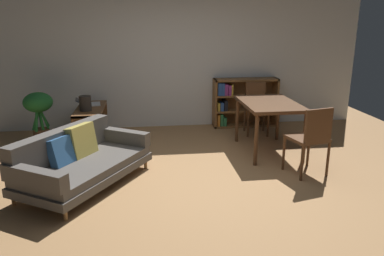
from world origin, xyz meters
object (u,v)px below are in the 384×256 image
Objects in this scene: dining_chair_far at (311,136)px; dining_chair_near at (256,105)px; media_console at (91,125)px; open_laptop at (89,103)px; desk_speaker at (85,103)px; fabric_couch at (80,160)px; potted_floor_plant at (39,109)px; dining_table at (269,108)px; bookshelf at (240,102)px.

dining_chair_near is at bearing 94.21° from dining_chair_far.
media_console is 2.57× the size of open_laptop.
dining_chair_far is (3.07, -1.62, -0.17)m from desk_speaker.
potted_floor_plant reaches higher than fabric_couch.
fabric_couch is 3.38m from dining_chair_near.
potted_floor_plant is 3.73m from dining_table.
dining_chair_near reaches higher than fabric_couch.
desk_speaker reaches higher than media_console.
fabric_couch is at bearing -85.99° from desk_speaker.
fabric_couch is at bearing -137.96° from bookshelf.
open_laptop is 3.70m from dining_chair_far.
bookshelf is at bearing 92.03° from dining_table.
desk_speaker is at bearing -173.12° from dining_chair_near.
dining_chair_near reaches higher than potted_floor_plant.
media_console is 2.81m from bookshelf.
dining_chair_far is (3.86, -1.88, -0.04)m from potted_floor_plant.
dining_chair_far is 0.76× the size of bookshelf.
fabric_couch is at bearing -162.09° from dining_table.
dining_chair_near reaches higher than media_console.
media_console is 1.24× the size of dining_chair_near.
fabric_couch is at bearing -63.16° from potted_floor_plant.
open_laptop is at bearing 159.04° from dining_table.
bookshelf is (-0.05, 1.52, -0.23)m from dining_table.
potted_floor_plant is 0.92× the size of dining_chair_far.
fabric_couch is at bearing -146.41° from dining_chair_near.
dining_table is 1.02m from dining_chair_far.
dining_chair_far reaches higher than bookshelf.
potted_floor_plant is (-0.79, 0.26, -0.13)m from desk_speaker.
dining_chair_far reaches higher than desk_speaker.
desk_speaker is 0.20× the size of bookshelf.
open_laptop is 0.37× the size of dining_table.
open_laptop is 0.48× the size of dining_chair_near.
media_console is at bearing -79.88° from open_laptop.
fabric_couch is 3.59m from bookshelf.
dining_chair_near is 0.98× the size of dining_chair_far.
media_console is (-0.07, 1.74, -0.03)m from fabric_couch.
fabric_couch is 1.74m from media_console.
dining_chair_far is at bearing -75.93° from dining_table.
dining_table is 1.01m from dining_chair_near.
desk_speaker is at bearing -162.32° from bookshelf.
open_laptop is at bearing 90.23° from desk_speaker.
desk_speaker is 0.26× the size of dining_chair_far.
dining_chair_far is at bearing -31.21° from media_console.
potted_floor_plant is at bearing 116.84° from fabric_couch.
dining_table is (3.62, -0.90, 0.12)m from potted_floor_plant.
dining_table is 1.32× the size of dining_chair_near.
potted_floor_plant is (-0.79, -0.18, -0.04)m from open_laptop.
potted_floor_plant is 4.29m from dining_chair_far.
media_console is at bearing 148.79° from dining_chair_far.
bookshelf is (2.77, 0.44, -0.15)m from open_laptop.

